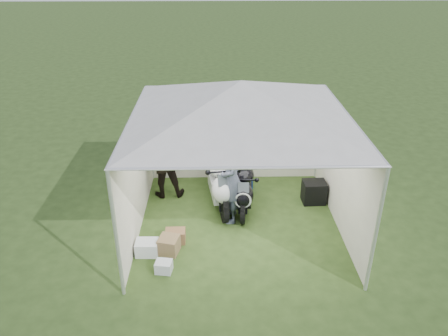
{
  "coord_description": "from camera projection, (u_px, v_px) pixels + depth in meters",
  "views": [
    {
      "loc": [
        -0.47,
        -7.48,
        5.11
      ],
      "look_at": [
        -0.3,
        0.35,
        1.1
      ],
      "focal_mm": 35.0,
      "sensor_mm": 36.0,
      "label": 1
    }
  ],
  "objects": [
    {
      "name": "person_blue_jacket",
      "position": [
        232.0,
        179.0,
        8.71
      ],
      "size": [
        0.48,
        0.71,
        1.89
      ],
      "primitive_type": "imported",
      "rotation": [
        0.0,
        0.0,
        -1.6
      ],
      "color": "slate",
      "rests_on": "ground"
    },
    {
      "name": "motorcycle_black",
      "position": [
        244.0,
        187.0,
        9.29
      ],
      "size": [
        0.53,
        1.88,
        0.93
      ],
      "rotation": [
        0.0,
        0.0,
        -0.09
      ],
      "color": "black",
      "rests_on": "ground"
    },
    {
      "name": "crate_1",
      "position": [
        169.0,
        245.0,
        8.08
      ],
      "size": [
        0.43,
        0.43,
        0.32
      ],
      "primitive_type": "cube",
      "rotation": [
        0.0,
        0.0,
        -0.25
      ],
      "color": "olive",
      "rests_on": "ground"
    },
    {
      "name": "person_dark_jacket",
      "position": [
        163.0,
        159.0,
        9.64
      ],
      "size": [
        0.91,
        0.74,
        1.78
      ],
      "primitive_type": "imported",
      "rotation": [
        0.0,
        0.0,
        3.22
      ],
      "color": "black",
      "rests_on": "ground"
    },
    {
      "name": "crate_0",
      "position": [
        147.0,
        248.0,
        8.04
      ],
      "size": [
        0.41,
        0.33,
        0.27
      ],
      "primitive_type": "cube",
      "rotation": [
        0.0,
        0.0,
        -0.02
      ],
      "color": "silver",
      "rests_on": "ground"
    },
    {
      "name": "crate_2",
      "position": [
        164.0,
        267.0,
        7.62
      ],
      "size": [
        0.32,
        0.28,
        0.21
      ],
      "primitive_type": "cube",
      "rotation": [
        0.0,
        0.0,
        -0.15
      ],
      "color": "silver",
      "rests_on": "ground"
    },
    {
      "name": "motorcycle_white",
      "position": [
        219.0,
        180.0,
        9.38
      ],
      "size": [
        0.67,
        2.18,
        1.07
      ],
      "rotation": [
        0.0,
        0.0,
        0.14
      ],
      "color": "black",
      "rests_on": "ground"
    },
    {
      "name": "canopy_tent",
      "position": [
        241.0,
        103.0,
        7.85
      ],
      "size": [
        5.66,
        5.66,
        3.0
      ],
      "color": "silver",
      "rests_on": "ground"
    },
    {
      "name": "crate_3",
      "position": [
        175.0,
        236.0,
        8.38
      ],
      "size": [
        0.38,
        0.28,
        0.25
      ],
      "primitive_type": "cube",
      "rotation": [
        0.0,
        0.0,
        0.02
      ],
      "color": "brown",
      "rests_on": "ground"
    },
    {
      "name": "paddock_stand",
      "position": [
        245.0,
        183.0,
        10.22
      ],
      "size": [
        0.4,
        0.27,
        0.29
      ],
      "primitive_type": "cube",
      "rotation": [
        0.0,
        0.0,
        -0.09
      ],
      "color": "blue",
      "rests_on": "ground"
    },
    {
      "name": "ground",
      "position": [
        239.0,
        223.0,
        9.0
      ],
      "size": [
        80.0,
        80.0,
        0.0
      ],
      "primitive_type": "plane",
      "color": "#293E17",
      "rests_on": "ground"
    },
    {
      "name": "equipment_box",
      "position": [
        314.0,
        192.0,
        9.63
      ],
      "size": [
        0.51,
        0.42,
        0.5
      ],
      "primitive_type": "cube",
      "rotation": [
        0.0,
        0.0,
        0.04
      ],
      "color": "black",
      "rests_on": "ground"
    }
  ]
}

